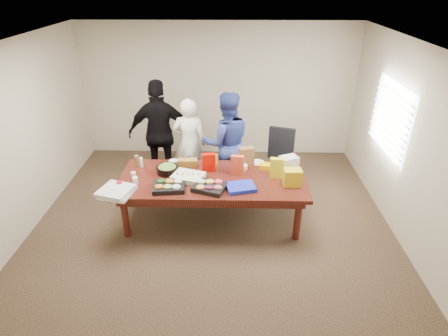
{
  "coord_description": "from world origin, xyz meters",
  "views": [
    {
      "loc": [
        0.29,
        -4.78,
        3.48
      ],
      "look_at": [
        0.18,
        0.1,
        0.87
      ],
      "focal_mm": 29.42,
      "sensor_mm": 36.0,
      "label": 1
    }
  ],
  "objects_px": {
    "person_center": "(190,143)",
    "conference_table": "(213,199)",
    "office_chair": "(281,164)",
    "salad_bowl": "(167,170)",
    "sheet_cake": "(188,177)",
    "person_right": "(227,143)"
  },
  "relations": [
    {
      "from": "person_center",
      "to": "salad_bowl",
      "type": "xyz_separation_m",
      "value": [
        -0.24,
        -0.94,
        -0.02
      ]
    },
    {
      "from": "person_center",
      "to": "person_right",
      "type": "height_order",
      "value": "person_right"
    },
    {
      "from": "conference_table",
      "to": "sheet_cake",
      "type": "bearing_deg",
      "value": -174.14
    },
    {
      "from": "office_chair",
      "to": "person_center",
      "type": "bearing_deg",
      "value": -170.67
    },
    {
      "from": "person_right",
      "to": "person_center",
      "type": "bearing_deg",
      "value": -19.16
    },
    {
      "from": "office_chair",
      "to": "sheet_cake",
      "type": "bearing_deg",
      "value": -131.99
    },
    {
      "from": "office_chair",
      "to": "salad_bowl",
      "type": "distance_m",
      "value": 2.02
    },
    {
      "from": "person_center",
      "to": "salad_bowl",
      "type": "relative_size",
      "value": 5.02
    },
    {
      "from": "office_chair",
      "to": "salad_bowl",
      "type": "bearing_deg",
      "value": -141.9
    },
    {
      "from": "sheet_cake",
      "to": "salad_bowl",
      "type": "xyz_separation_m",
      "value": [
        -0.34,
        0.19,
        0.01
      ]
    },
    {
      "from": "sheet_cake",
      "to": "salad_bowl",
      "type": "height_order",
      "value": "salad_bowl"
    },
    {
      "from": "person_center",
      "to": "office_chair",
      "type": "bearing_deg",
      "value": 175.79
    },
    {
      "from": "conference_table",
      "to": "office_chair",
      "type": "bearing_deg",
      "value": 37.84
    },
    {
      "from": "sheet_cake",
      "to": "person_right",
      "type": "bearing_deg",
      "value": 79.68
    },
    {
      "from": "conference_table",
      "to": "person_right",
      "type": "xyz_separation_m",
      "value": [
        0.2,
        0.99,
        0.52
      ]
    },
    {
      "from": "person_center",
      "to": "sheet_cake",
      "type": "xyz_separation_m",
      "value": [
        0.1,
        -1.13,
        -0.03
      ]
    },
    {
      "from": "conference_table",
      "to": "salad_bowl",
      "type": "xyz_separation_m",
      "value": [
        -0.7,
        0.16,
        0.43
      ]
    },
    {
      "from": "office_chair",
      "to": "sheet_cake",
      "type": "distance_m",
      "value": 1.8
    },
    {
      "from": "person_center",
      "to": "conference_table",
      "type": "bearing_deg",
      "value": 115.22
    },
    {
      "from": "office_chair",
      "to": "person_center",
      "type": "height_order",
      "value": "person_center"
    },
    {
      "from": "person_center",
      "to": "person_right",
      "type": "bearing_deg",
      "value": 173.26
    },
    {
      "from": "conference_table",
      "to": "sheet_cake",
      "type": "height_order",
      "value": "sheet_cake"
    }
  ]
}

